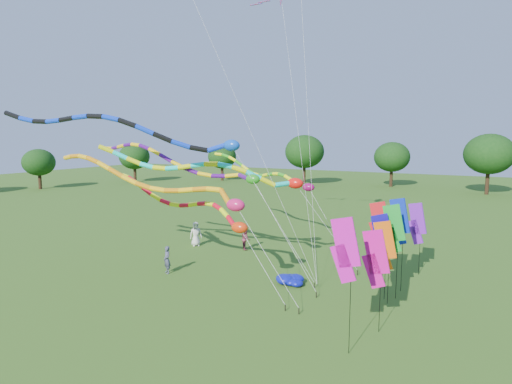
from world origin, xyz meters
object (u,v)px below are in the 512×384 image
at_px(person_a, 196,234).
at_px(person_c, 246,239).
at_px(tube_kite_orange, 162,184).
at_px(tube_kite_red, 193,207).
at_px(person_b, 167,260).
at_px(blue_nylon_heap, 288,280).

height_order(person_a, person_c, person_a).
bearing_deg(person_c, tube_kite_orange, 138.06).
height_order(tube_kite_orange, person_a, tube_kite_orange).
relative_size(tube_kite_red, person_b, 7.95).
bearing_deg(person_a, person_c, -34.21).
height_order(blue_nylon_heap, person_c, person_c).
bearing_deg(blue_nylon_heap, person_c, 136.76).
distance_m(person_b, person_c, 6.97).
distance_m(blue_nylon_heap, person_c, 7.67).
relative_size(person_a, person_b, 1.10).
xyz_separation_m(blue_nylon_heap, person_a, (-9.32, 4.42, 0.65)).
bearing_deg(blue_nylon_heap, tube_kite_orange, -155.55).
height_order(blue_nylon_heap, person_b, person_b).
xyz_separation_m(blue_nylon_heap, person_b, (-7.10, -1.55, 0.57)).
xyz_separation_m(tube_kite_red, person_b, (-1.85, -0.15, -3.29)).
height_order(tube_kite_orange, person_b, tube_kite_orange).
bearing_deg(person_a, tube_kite_red, -101.63).
bearing_deg(person_c, person_b, 130.07).
xyz_separation_m(tube_kite_red, tube_kite_orange, (-0.98, -1.43, 1.39)).
xyz_separation_m(blue_nylon_heap, person_c, (-5.58, 5.25, 0.53)).
relative_size(tube_kite_orange, person_a, 8.99).
bearing_deg(person_a, tube_kite_orange, -113.50).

